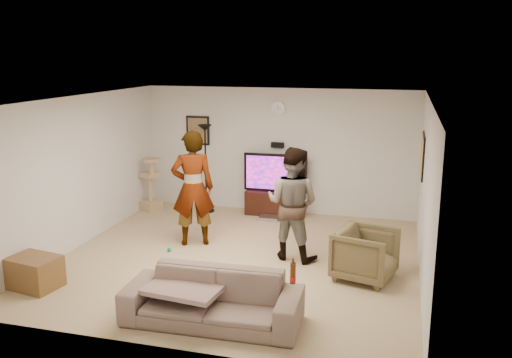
% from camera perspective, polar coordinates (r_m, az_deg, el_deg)
% --- Properties ---
extents(floor, '(5.50, 5.50, 0.02)m').
position_cam_1_polar(floor, '(8.69, -1.86, -8.39)').
color(floor, tan).
rests_on(floor, ground).
extents(ceiling, '(5.50, 5.50, 0.02)m').
position_cam_1_polar(ceiling, '(8.11, -2.00, 8.40)').
color(ceiling, white).
rests_on(ceiling, wall_back).
extents(wall_back, '(5.50, 0.04, 2.50)m').
position_cam_1_polar(wall_back, '(10.91, 2.33, 2.96)').
color(wall_back, silver).
rests_on(wall_back, floor).
extents(wall_front, '(5.50, 0.04, 2.50)m').
position_cam_1_polar(wall_front, '(5.84, -9.93, -6.36)').
color(wall_front, silver).
rests_on(wall_front, floor).
extents(wall_left, '(0.04, 5.50, 2.50)m').
position_cam_1_polar(wall_left, '(9.47, -18.04, 0.74)').
color(wall_left, silver).
rests_on(wall_left, floor).
extents(wall_right, '(0.04, 5.50, 2.50)m').
position_cam_1_polar(wall_right, '(7.97, 17.35, -1.49)').
color(wall_right, silver).
rests_on(wall_right, floor).
extents(wall_clock, '(0.26, 0.04, 0.26)m').
position_cam_1_polar(wall_clock, '(10.76, 2.33, 7.39)').
color(wall_clock, white).
rests_on(wall_clock, wall_back).
extents(wall_speaker, '(0.25, 0.10, 0.10)m').
position_cam_1_polar(wall_speaker, '(10.83, 2.26, 3.59)').
color(wall_speaker, black).
rests_on(wall_speaker, wall_back).
extents(picture_back, '(0.42, 0.03, 0.52)m').
position_cam_1_polar(picture_back, '(11.33, -6.12, 5.07)').
color(picture_back, brown).
rests_on(picture_back, wall_back).
extents(picture_right, '(0.03, 0.78, 0.62)m').
position_cam_1_polar(picture_right, '(9.48, 17.04, 2.36)').
color(picture_right, gold).
rests_on(picture_right, wall_right).
extents(tv_stand, '(1.15, 0.45, 0.48)m').
position_cam_1_polar(tv_stand, '(10.90, 2.01, -2.49)').
color(tv_stand, black).
rests_on(tv_stand, floor).
extents(console_box, '(0.40, 0.30, 0.07)m').
position_cam_1_polar(console_box, '(10.59, 1.47, -4.11)').
color(console_box, '#B0B1BA').
rests_on(console_box, floor).
extents(tv, '(1.27, 0.08, 0.75)m').
position_cam_1_polar(tv, '(10.75, 2.04, 0.67)').
color(tv, black).
rests_on(tv, tv_stand).
extents(tv_screen, '(1.16, 0.01, 0.66)m').
position_cam_1_polar(tv_screen, '(10.71, 1.98, 0.62)').
color(tv_screen, '#F11478').
rests_on(tv_screen, tv).
extents(floor_lamp, '(0.32, 0.32, 1.77)m').
position_cam_1_polar(floor_lamp, '(11.00, -5.30, 1.06)').
color(floor_lamp, black).
rests_on(floor_lamp, floor).
extents(cat_tree, '(0.46, 0.46, 1.10)m').
position_cam_1_polar(cat_tree, '(11.31, -11.04, -0.53)').
color(cat_tree, tan).
rests_on(cat_tree, floor).
extents(person_left, '(0.84, 0.71, 1.94)m').
position_cam_1_polar(person_left, '(9.10, -6.63, -0.97)').
color(person_left, '#B4B4B4').
rests_on(person_left, floor).
extents(person_right, '(0.99, 0.85, 1.78)m').
position_cam_1_polar(person_right, '(8.47, 3.83, -2.57)').
color(person_right, '#355D89').
rests_on(person_right, floor).
extents(sofa, '(2.14, 0.90, 0.62)m').
position_cam_1_polar(sofa, '(6.68, -4.60, -12.38)').
color(sofa, '#756055').
rests_on(sofa, floor).
extents(throw_blanket, '(0.97, 0.80, 0.06)m').
position_cam_1_polar(throw_blanket, '(6.74, -7.36, -11.16)').
color(throw_blanket, tan).
rests_on(throw_blanket, sofa).
extents(beer_bottle, '(0.06, 0.06, 0.25)m').
position_cam_1_polar(beer_bottle, '(6.26, 3.89, -9.81)').
color(beer_bottle, '#562608').
rests_on(beer_bottle, sofa).
extents(armchair, '(0.99, 0.97, 0.74)m').
position_cam_1_polar(armchair, '(7.98, 11.38, -7.75)').
color(armchair, brown).
rests_on(armchair, floor).
extents(side_table, '(0.74, 0.60, 0.44)m').
position_cam_1_polar(side_table, '(8.20, -22.18, -9.04)').
color(side_table, brown).
rests_on(side_table, floor).
extents(toy_ball, '(0.06, 0.06, 0.06)m').
position_cam_1_polar(toy_ball, '(9.07, -9.09, -7.33)').
color(toy_ball, '#01866B').
rests_on(toy_ball, floor).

